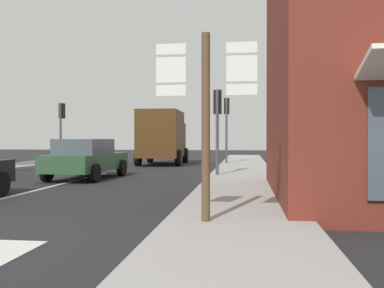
# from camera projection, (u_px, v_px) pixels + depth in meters

# --- Properties ---
(ground_plane) EXTENTS (80.00, 80.00, 0.00)m
(ground_plane) POSITION_uv_depth(u_px,v_px,m) (88.00, 178.00, 16.38)
(ground_plane) COLOR #232326
(sidewalk_right) EXTENTS (2.48, 44.00, 0.14)m
(sidewalk_right) POSITION_uv_depth(u_px,v_px,m) (242.00, 183.00, 13.67)
(sidewalk_right) COLOR #9E9B96
(sidewalk_right) RESTS_ON ground
(lane_centre_stripe) EXTENTS (0.16, 12.00, 0.01)m
(lane_centre_stripe) POSITION_uv_depth(u_px,v_px,m) (38.00, 190.00, 12.41)
(lane_centre_stripe) COLOR silver
(lane_centre_stripe) RESTS_ON ground
(sedan_far) EXTENTS (2.16, 4.29, 1.47)m
(sedan_far) POSITION_uv_depth(u_px,v_px,m) (86.00, 158.00, 15.92)
(sedan_far) COLOR #2D5133
(sedan_far) RESTS_ON ground
(delivery_truck) EXTENTS (2.59, 5.05, 3.05)m
(delivery_truck) POSITION_uv_depth(u_px,v_px,m) (163.00, 136.00, 24.69)
(delivery_truck) COLOR #4C2D14
(delivery_truck) RESTS_ON ground
(route_sign_post) EXTENTS (1.66, 0.14, 3.20)m
(route_sign_post) POSITION_uv_depth(u_px,v_px,m) (206.00, 112.00, 7.00)
(route_sign_post) COLOR brown
(route_sign_post) RESTS_ON ground
(traffic_light_far_right) EXTENTS (0.30, 0.49, 3.76)m
(traffic_light_far_right) POSITION_uv_depth(u_px,v_px,m) (227.00, 115.00, 24.02)
(traffic_light_far_right) COLOR #47474C
(traffic_light_far_right) RESTS_ON ground
(traffic_light_far_left) EXTENTS (0.30, 0.49, 3.59)m
(traffic_light_far_left) POSITION_uv_depth(u_px,v_px,m) (62.00, 119.00, 25.54)
(traffic_light_far_left) COLOR #47474C
(traffic_light_far_left) RESTS_ON ground
(traffic_light_near_right) EXTENTS (0.30, 0.49, 3.31)m
(traffic_light_near_right) POSITION_uv_depth(u_px,v_px,m) (217.00, 113.00, 16.11)
(traffic_light_near_right) COLOR #47474C
(traffic_light_near_right) RESTS_ON ground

